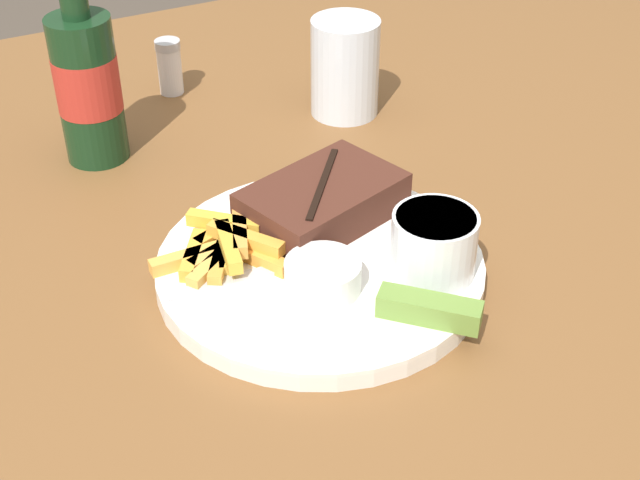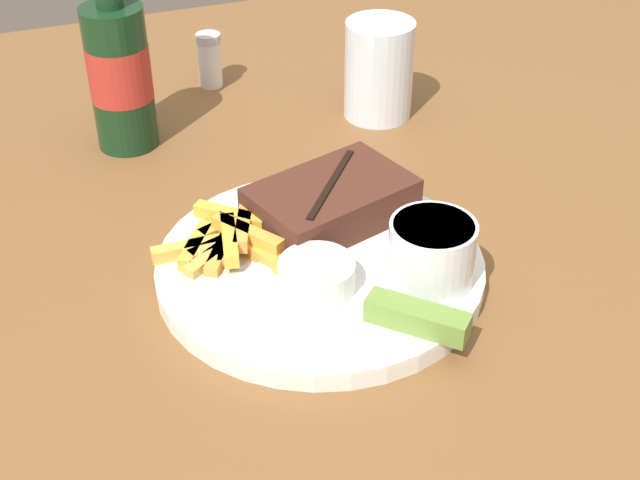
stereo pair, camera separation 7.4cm
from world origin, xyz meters
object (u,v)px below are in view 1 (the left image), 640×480
coleslaw_cup (434,242)px  dipping_sauce_cup (323,274)px  pickle_spear (429,309)px  salt_shaker (170,67)px  beer_bottle (87,80)px  drinking_glass (345,67)px  fork_utensil (239,279)px  dinner_plate (320,268)px  knife_utensil (301,237)px  steak_portion (323,201)px

coleslaw_cup → dipping_sauce_cup: size_ratio=1.13×
pickle_spear → salt_shaker: salt_shaker is taller
dipping_sauce_cup → pickle_spear: (0.06, -0.07, -0.00)m
beer_bottle → drinking_glass: size_ratio=2.24×
dipping_sauce_cup → drinking_glass: 0.35m
pickle_spear → drinking_glass: bearing=70.8°
coleslaw_cup → drinking_glass: size_ratio=0.65×
salt_shaker → coleslaw_cup: bearing=-82.0°
pickle_spear → fork_utensil: bearing=134.5°
coleslaw_cup → beer_bottle: size_ratio=0.29×
dipping_sauce_cup → pickle_spear: dipping_sauce_cup is taller
dinner_plate → beer_bottle: beer_bottle is taller
salt_shaker → beer_bottle: bearing=-138.3°
dipping_sauce_cup → beer_bottle: 0.34m
coleslaw_cup → dinner_plate: bearing=141.2°
knife_utensil → salt_shaker: size_ratio=2.55×
dipping_sauce_cup → fork_utensil: bearing=143.5°
knife_utensil → pickle_spear: bearing=-154.4°
dipping_sauce_cup → beer_bottle: bearing=106.0°
coleslaw_cup → knife_utensil: coleslaw_cup is taller
fork_utensil → knife_utensil: 0.08m
steak_portion → drinking_glass: (0.14, 0.20, 0.02)m
knife_utensil → drinking_glass: drinking_glass is taller
coleslaw_cup → fork_utensil: coleslaw_cup is taller
steak_portion → dipping_sauce_cup: size_ratio=2.56×
dipping_sauce_cup → drinking_glass: size_ratio=0.57×
knife_utensil → fork_utensil: bearing=120.7°
fork_utensil → beer_bottle: beer_bottle is taller
pickle_spear → coleslaw_cup: bearing=54.4°
steak_portion → knife_utensil: size_ratio=0.96×
dinner_plate → coleslaw_cup: coleslaw_cup is taller
coleslaw_cup → beer_bottle: bearing=117.8°
coleslaw_cup → fork_utensil: (-0.15, 0.06, -0.03)m
beer_bottle → fork_utensil: bearing=-82.6°
coleslaw_cup → fork_utensil: bearing=156.3°
dinner_plate → salt_shaker: bearing=88.6°
steak_portion → knife_utensil: (-0.03, -0.02, -0.02)m
coleslaw_cup → salt_shaker: (-0.06, 0.45, -0.02)m
coleslaw_cup → knife_utensil: 0.12m
coleslaw_cup → drinking_glass: bearing=73.7°
dinner_plate → salt_shaker: 0.40m
coleslaw_cup → drinking_glass: 0.33m
dipping_sauce_cup → fork_utensil: 0.07m
knife_utensil → dinner_plate: bearing=-167.0°
beer_bottle → coleslaw_cup: bearing=-62.2°
dinner_plate → steak_portion: (0.03, 0.05, 0.03)m
drinking_glass → beer_bottle: bearing=173.4°
pickle_spear → dinner_plate: bearing=109.7°
pickle_spear → knife_utensil: size_ratio=0.44×
fork_utensil → salt_shaker: bearing=82.1°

